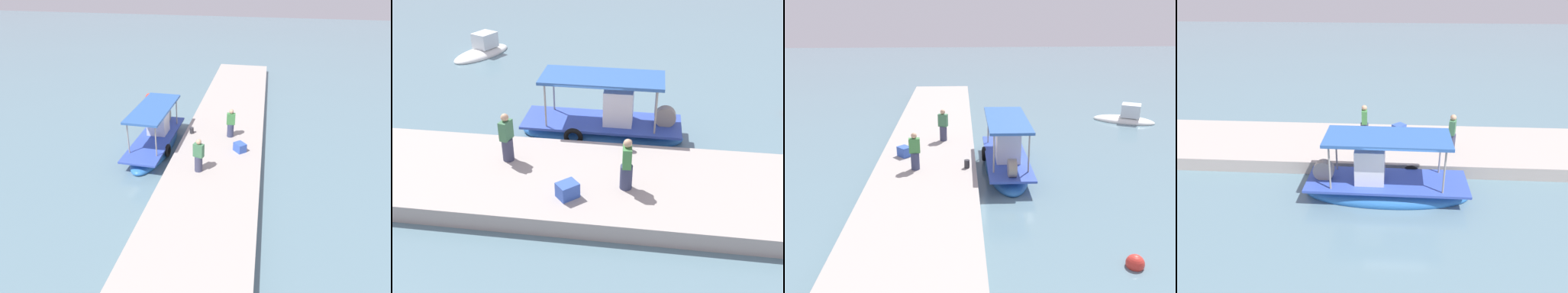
# 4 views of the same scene
# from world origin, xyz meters

# --- Properties ---
(ground_plane) EXTENTS (120.00, 120.00, 0.00)m
(ground_plane) POSITION_xyz_m (0.00, 0.00, 0.00)
(ground_plane) COLOR slate
(dock_quay) EXTENTS (36.00, 4.60, 0.59)m
(dock_quay) POSITION_xyz_m (0.00, -3.91, 0.29)
(dock_quay) COLOR #ABA19A
(dock_quay) RESTS_ON ground_plane
(main_fishing_boat) EXTENTS (6.42, 2.13, 2.90)m
(main_fishing_boat) POSITION_xyz_m (0.52, -0.12, 0.47)
(main_fishing_boat) COLOR blue
(main_fishing_boat) RESTS_ON ground_plane
(fisherman_near_bollard) EXTENTS (0.41, 0.50, 1.71)m
(fisherman_near_bollard) POSITION_xyz_m (1.63, -4.33, 1.36)
(fisherman_near_bollard) COLOR #353C5C
(fisherman_near_bollard) RESTS_ON dock_quay
(fisherman_by_crate) EXTENTS (0.47, 0.54, 1.73)m
(fisherman_by_crate) POSITION_xyz_m (-2.42, -3.23, 1.37)
(fisherman_by_crate) COLOR #3B3D57
(fisherman_by_crate) RESTS_ON dock_quay
(mooring_bollard) EXTENTS (0.24, 0.24, 0.37)m
(mooring_bollard) POSITION_xyz_m (1.58, -2.03, 0.77)
(mooring_bollard) COLOR #2D2D33
(mooring_bollard) RESTS_ON dock_quay
(cargo_crate) EXTENTS (0.77, 0.76, 0.48)m
(cargo_crate) POSITION_xyz_m (-0.06, -5.04, 0.83)
(cargo_crate) COLOR #3558B9
(cargo_crate) RESTS_ON dock_quay
(moored_boat_near) EXTENTS (3.29, 4.37, 1.49)m
(moored_boat_near) POSITION_xyz_m (-7.71, 8.97, 0.21)
(moored_boat_near) COLOR white
(moored_boat_near) RESTS_ON ground_plane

